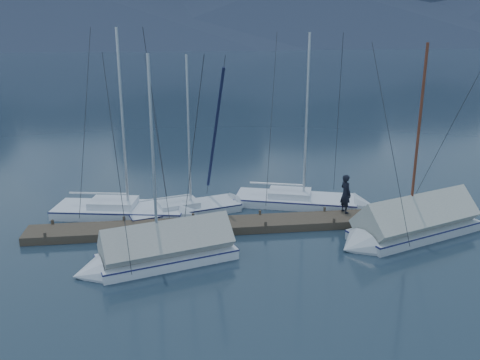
# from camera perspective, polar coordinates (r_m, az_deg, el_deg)

# --- Properties ---
(ground) EXTENTS (1000.00, 1000.00, 0.00)m
(ground) POSITION_cam_1_polar(r_m,az_deg,el_deg) (20.42, 0.75, -7.54)
(ground) COLOR #14212E
(ground) RESTS_ON ground
(dock) EXTENTS (18.00, 1.50, 0.54)m
(dock) POSITION_cam_1_polar(r_m,az_deg,el_deg) (22.20, 0.00, -5.17)
(dock) COLOR #382D23
(dock) RESTS_ON ground
(mooring_posts) EXTENTS (15.12, 1.52, 0.35)m
(mooring_posts) POSITION_cam_1_polar(r_m,az_deg,el_deg) (22.06, -1.29, -4.65)
(mooring_posts) COLOR #382D23
(mooring_posts) RESTS_ON ground
(sailboat_open_left) EXTENTS (7.25, 3.42, 9.26)m
(sailboat_open_left) POSITION_cam_1_polar(r_m,az_deg,el_deg) (24.12, -11.26, -3.55)
(sailboat_open_left) COLOR silver
(sailboat_open_left) RESTS_ON ground
(sailboat_open_mid) EXTENTS (6.30, 3.35, 8.02)m
(sailboat_open_mid) POSITION_cam_1_polar(r_m,az_deg,el_deg) (24.25, -4.58, -3.21)
(sailboat_open_mid) COLOR silver
(sailboat_open_mid) RESTS_ON ground
(sailboat_open_right) EXTENTS (7.08, 3.91, 9.02)m
(sailboat_open_right) POSITION_cam_1_polar(r_m,az_deg,el_deg) (25.18, 8.21, -2.53)
(sailboat_open_right) COLOR silver
(sailboat_open_right) RESTS_ON ground
(sailboat_covered_near) EXTENTS (7.01, 4.27, 8.74)m
(sailboat_covered_near) POSITION_cam_1_polar(r_m,az_deg,el_deg) (22.30, 18.18, -5.06)
(sailboat_covered_near) COLOR silver
(sailboat_covered_near) RESTS_ON ground
(sailboat_covered_far) EXTENTS (6.21, 3.41, 8.35)m
(sailboat_covered_far) POSITION_cam_1_polar(r_m,az_deg,el_deg) (19.14, -9.54, -8.19)
(sailboat_covered_far) COLOR silver
(sailboat_covered_far) RESTS_ON ground
(person) EXTENTS (0.59, 0.74, 1.78)m
(person) POSITION_cam_1_polar(r_m,az_deg,el_deg) (23.33, 11.78, -1.51)
(person) COLOR black
(person) RESTS_ON dock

